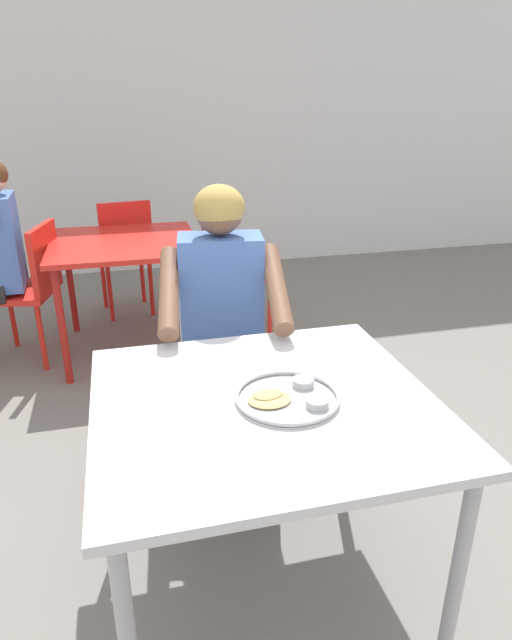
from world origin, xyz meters
The scene contains 10 objects.
ground_plane centered at (0.00, 0.00, -0.03)m, with size 12.00×12.00×0.05m, color slate.
back_wall centered at (0.00, 3.88, 1.70)m, with size 12.00×0.12×3.40m, color white.
table_foreground centered at (0.08, 0.01, 0.65)m, with size 1.00×0.93×0.73m.
thali_tray centered at (0.15, -0.02, 0.74)m, with size 0.31×0.31×0.03m.
chair_foreground centered at (0.11, 0.91, 0.49)m, with size 0.44×0.48×0.84m.
diner_foreground centered at (0.09, 0.69, 0.73)m, with size 0.54×0.59×1.24m.
table_background_red centered at (-0.27, 2.04, 0.65)m, with size 0.89×0.90×0.73m.
chair_red_left centered at (-0.84, 2.04, 0.50)m, with size 0.48×0.50×0.85m.
chair_red_right centered at (0.38, 2.08, 0.51)m, with size 0.44×0.43×0.89m.
chair_red_far centered at (-0.27, 2.66, 0.51)m, with size 0.44×0.44×0.87m.
Camera 1 is at (-0.29, -1.35, 1.56)m, focal length 30.71 mm.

